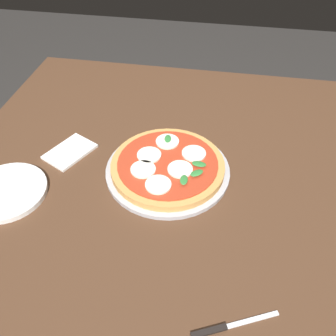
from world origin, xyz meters
TOP-DOWN VIEW (x-y plane):
  - ground_plane at (0.00, 0.00)m, footprint 6.00×6.00m
  - dining_table at (0.00, 0.00)m, footprint 1.12×1.13m
  - serving_tray at (-0.00, 0.01)m, footprint 0.32×0.32m
  - pizza at (-0.00, 0.01)m, footprint 0.29×0.29m
  - plate_white at (0.14, -0.36)m, footprint 0.19×0.19m
  - napkin at (-0.03, -0.27)m, footprint 0.16×0.14m
  - knife at (0.38, 0.18)m, footprint 0.08×0.16m

SIDE VIEW (x-z plane):
  - ground_plane at x=0.00m, z-range 0.00..0.00m
  - dining_table at x=0.00m, z-range 0.28..1.06m
  - knife at x=0.38m, z-range 0.78..0.78m
  - napkin at x=-0.03m, z-range 0.78..0.79m
  - serving_tray at x=0.00m, z-range 0.78..0.79m
  - plate_white at x=0.14m, z-range 0.78..0.79m
  - pizza at x=0.00m, z-range 0.79..0.82m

